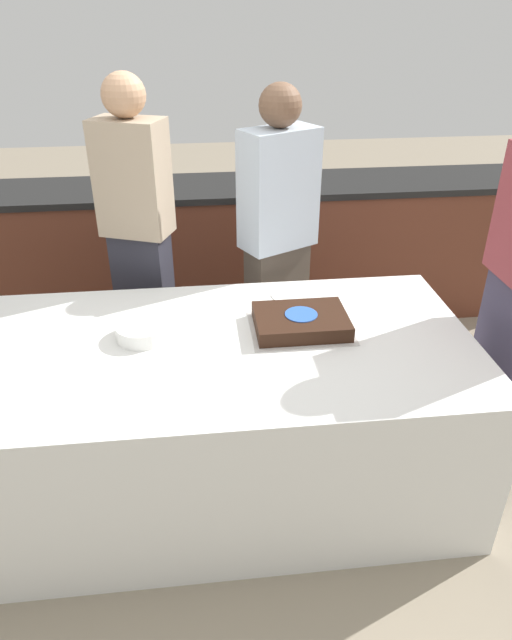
% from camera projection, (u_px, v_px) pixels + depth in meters
% --- Properties ---
extents(ground_plane, '(14.00, 14.00, 0.00)m').
position_uv_depth(ground_plane, '(214.00, 479.00, 2.65)').
color(ground_plane, gray).
extents(back_counter, '(4.40, 0.58, 0.92)m').
position_uv_depth(back_counter, '(199.00, 253.00, 3.81)').
color(back_counter, '#5B2D1E').
rests_on(back_counter, ground_plane).
extents(dining_table, '(2.18, 1.07, 0.74)m').
position_uv_depth(dining_table, '(211.00, 417.00, 2.47)').
color(dining_table, silver).
rests_on(dining_table, ground_plane).
extents(cake, '(0.42, 0.33, 0.07)m').
position_uv_depth(cake, '(301.00, 322.00, 2.37)').
color(cake, '#B7B2AD').
rests_on(cake, dining_table).
extents(plate_stack, '(0.22, 0.22, 0.06)m').
position_uv_depth(plate_stack, '(142.00, 331.00, 2.31)').
color(plate_stack, white).
rests_on(plate_stack, dining_table).
extents(side_plate_near_cake, '(0.19, 0.19, 0.00)m').
position_uv_depth(side_plate_near_cake, '(292.00, 295.00, 2.65)').
color(side_plate_near_cake, white).
rests_on(side_plate_near_cake, dining_table).
extents(person_cutting_cake, '(0.42, 0.35, 1.63)m').
position_uv_depth(person_cutting_cake, '(278.00, 245.00, 2.92)').
color(person_cutting_cake, '#4C4238').
rests_on(person_cutting_cake, ground_plane).
extents(person_standing_back, '(0.37, 0.30, 1.68)m').
position_uv_depth(person_standing_back, '(140.00, 244.00, 2.84)').
color(person_standing_back, '#282833').
rests_on(person_standing_back, ground_plane).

